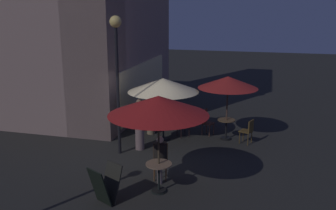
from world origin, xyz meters
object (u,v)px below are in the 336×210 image
at_px(cafe_table_2, 163,126).
at_px(patio_umbrella_0, 158,106).
at_px(street_lamp_near_corner, 117,55).
at_px(cafe_chair_2, 206,120).
at_px(patron_standing_3, 140,124).
at_px(cafe_chair_1, 248,130).
at_px(patio_umbrella_1, 228,83).
at_px(patron_seated_0, 160,156).
at_px(patron_standing_1, 150,104).
at_px(cafe_chair_3, 185,122).
at_px(cafe_table_0, 159,172).
at_px(patio_umbrella_2, 163,85).
at_px(patron_standing_2, 151,112).
at_px(menu_sandwich_board, 105,185).
at_px(cafe_table_1, 226,126).
at_px(cafe_chair_0, 160,158).

height_order(cafe_table_2, patio_umbrella_0, patio_umbrella_0).
xyz_separation_m(street_lamp_near_corner, cafe_chair_2, (2.55, -2.37, -2.62)).
bearing_deg(patron_standing_3, cafe_chair_1, 39.57).
xyz_separation_m(street_lamp_near_corner, patio_umbrella_0, (-2.20, -1.96, -0.90)).
distance_m(patio_umbrella_1, patron_seated_0, 4.21).
height_order(patron_standing_1, patron_standing_3, patron_standing_1).
xyz_separation_m(cafe_chair_3, patron_standing_1, (0.83, 1.62, 0.37)).
distance_m(street_lamp_near_corner, cafe_table_2, 3.26).
xyz_separation_m(patio_umbrella_0, patron_standing_3, (2.71, 1.45, -1.42)).
height_order(street_lamp_near_corner, cafe_table_0, street_lamp_near_corner).
xyz_separation_m(street_lamp_near_corner, cafe_table_2, (1.59, -1.01, -2.66)).
relative_size(patio_umbrella_2, patron_standing_2, 1.47).
bearing_deg(menu_sandwich_board, cafe_chair_3, 18.79).
height_order(patio_umbrella_2, cafe_chair_2, patio_umbrella_2).
distance_m(patron_standing_1, patron_standing_2, 0.94).
height_order(menu_sandwich_board, cafe_chair_2, cafe_chair_2).
relative_size(patio_umbrella_2, patron_standing_3, 1.44).
distance_m(cafe_table_2, patron_standing_3, 1.24).
bearing_deg(cafe_table_1, cafe_chair_2, 68.30).
relative_size(cafe_table_2, cafe_chair_2, 0.75).
bearing_deg(cafe_chair_0, cafe_table_2, -179.49).
height_order(patio_umbrella_1, cafe_chair_2, patio_umbrella_1).
bearing_deg(patron_standing_1, cafe_chair_1, -101.29).
relative_size(patio_umbrella_1, cafe_chair_3, 2.53).
relative_size(cafe_table_0, patron_standing_1, 0.44).
xyz_separation_m(patio_umbrella_1, patron_standing_2, (-0.12, 2.77, -1.21)).
height_order(street_lamp_near_corner, cafe_table_2, street_lamp_near_corner).
height_order(cafe_table_1, cafe_chair_1, cafe_chair_1).
bearing_deg(patio_umbrella_0, cafe_table_1, -14.97).
xyz_separation_m(patio_umbrella_0, patron_seated_0, (0.69, 0.17, -1.58)).
bearing_deg(patron_standing_1, patio_umbrella_0, -156.17).
bearing_deg(menu_sandwich_board, patio_umbrella_2, 25.86).
xyz_separation_m(street_lamp_near_corner, menu_sandwich_board, (-3.08, -0.89, -2.70)).
xyz_separation_m(street_lamp_near_corner, patron_seated_0, (-1.51, -1.79, -2.48)).
xyz_separation_m(cafe_table_1, cafe_table_2, (-0.65, 2.13, 0.03)).
xyz_separation_m(patio_umbrella_2, cafe_chair_3, (0.57, -0.67, -1.45)).
relative_size(cafe_chair_1, cafe_chair_3, 0.95).
xyz_separation_m(cafe_chair_0, cafe_chair_1, (3.33, -2.17, -0.07)).
bearing_deg(cafe_chair_0, patron_seated_0, 0.00).
bearing_deg(cafe_chair_2, patron_standing_1, -169.22).
xyz_separation_m(menu_sandwich_board, cafe_table_0, (0.88, -1.07, 0.06)).
relative_size(patio_umbrella_0, patio_umbrella_2, 1.03).
xyz_separation_m(cafe_chair_1, cafe_chair_3, (0.21, 2.25, 0.02)).
bearing_deg(patio_umbrella_1, cafe_table_1, 0.00).
distance_m(cafe_table_0, cafe_chair_3, 4.37).
xyz_separation_m(street_lamp_near_corner, cafe_chair_1, (1.96, -3.93, -2.66)).
height_order(street_lamp_near_corner, patron_seated_0, street_lamp_near_corner).
relative_size(street_lamp_near_corner, patio_umbrella_1, 1.91).
relative_size(cafe_chair_3, patron_standing_2, 0.54).
bearing_deg(patio_umbrella_1, patron_seated_0, 160.14).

